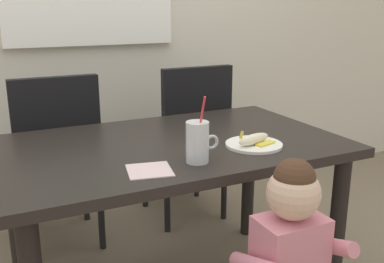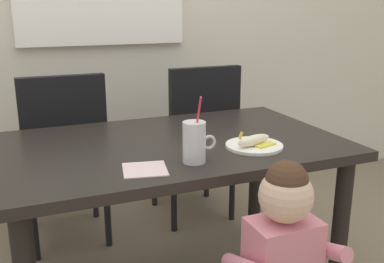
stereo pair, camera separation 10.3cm
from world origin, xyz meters
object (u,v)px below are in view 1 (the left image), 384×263
at_px(dining_chair_right, 189,135).
at_px(peeled_banana, 254,139).
at_px(dining_chair_left, 56,154).
at_px(toddler_standing, 290,250).
at_px(dining_table, 172,165).
at_px(milk_cup, 198,144).
at_px(paper_napkin, 149,170).
at_px(snack_plate, 254,145).

xyz_separation_m(dining_chair_right, peeled_banana, (-0.13, -0.88, 0.23)).
height_order(dining_chair_left, toddler_standing, dining_chair_left).
height_order(dining_table, peeled_banana, peeled_banana).
xyz_separation_m(dining_chair_left, milk_cup, (0.36, -0.92, 0.26)).
relative_size(toddler_standing, paper_napkin, 5.59).
relative_size(dining_chair_right, milk_cup, 3.87).
height_order(dining_chair_left, peeled_banana, dining_chair_left).
bearing_deg(paper_napkin, toddler_standing, -44.90).
bearing_deg(dining_chair_right, milk_cup, 66.43).
relative_size(dining_table, dining_chair_left, 1.46).
bearing_deg(snack_plate, dining_chair_left, 127.37).
xyz_separation_m(snack_plate, peeled_banana, (-0.01, -0.01, 0.03)).
height_order(snack_plate, paper_napkin, snack_plate).
relative_size(milk_cup, snack_plate, 1.08).
bearing_deg(dining_chair_left, toddler_standing, 112.04).
relative_size(dining_chair_left, snack_plate, 4.17).
distance_m(dining_chair_left, snack_plate, 1.09).
xyz_separation_m(dining_chair_right, snack_plate, (-0.12, -0.87, 0.20)).
relative_size(dining_chair_left, peeled_banana, 5.47).
relative_size(snack_plate, paper_napkin, 1.53).
distance_m(dining_chair_right, toddler_standing, 1.32).
bearing_deg(dining_table, paper_napkin, -125.99).
relative_size(dining_table, snack_plate, 6.08).
distance_m(milk_cup, snack_plate, 0.30).
relative_size(dining_chair_left, toddler_standing, 1.15).
bearing_deg(dining_chair_left, dining_table, 119.77).
bearing_deg(toddler_standing, milk_cup, 113.61).
relative_size(toddler_standing, peeled_banana, 4.78).
distance_m(dining_chair_left, paper_napkin, 0.97).
bearing_deg(paper_napkin, snack_plate, 9.62).
bearing_deg(toddler_standing, dining_chair_left, 112.04).
relative_size(milk_cup, peeled_banana, 1.41).
height_order(dining_chair_right, paper_napkin, dining_chair_right).
distance_m(dining_chair_left, toddler_standing, 1.38).
bearing_deg(milk_cup, snack_plate, 13.74).
relative_size(dining_table, paper_napkin, 9.32).
distance_m(dining_chair_left, peeled_banana, 1.10).
xyz_separation_m(dining_chair_right, toddler_standing, (-0.26, -1.30, -0.02)).
height_order(toddler_standing, milk_cup, milk_cup).
height_order(dining_chair_left, dining_chair_right, same).
distance_m(dining_chair_left, dining_chair_right, 0.77).
bearing_deg(milk_cup, peeled_banana, 12.06).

